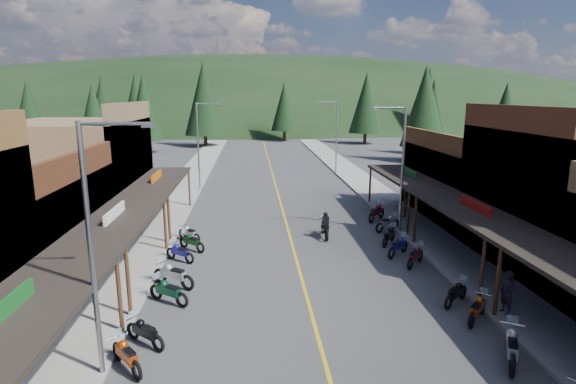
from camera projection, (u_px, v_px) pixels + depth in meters
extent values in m
plane|color=#38383A|center=(304.00, 288.00, 20.57)|extent=(220.00, 220.00, 0.00)
cube|color=gold|center=(278.00, 194.00, 40.04)|extent=(0.15, 90.00, 0.01)
cube|color=gray|center=(179.00, 195.00, 39.33)|extent=(3.40, 94.00, 0.15)
cube|color=gray|center=(374.00, 191.00, 40.72)|extent=(3.40, 94.00, 0.15)
cube|color=black|center=(5.00, 321.00, 11.54)|extent=(3.20, 10.20, 0.18)
cylinder|color=#472D19|center=(120.00, 296.00, 16.36)|extent=(0.16, 0.16, 3.00)
cube|color=#14591E|center=(4.00, 314.00, 11.49)|extent=(0.12, 3.00, 0.70)
cube|color=#3F2111|center=(83.00, 218.00, 20.75)|extent=(0.30, 9.00, 6.20)
cube|color=black|center=(115.00, 219.00, 20.88)|extent=(3.20, 9.00, 0.18)
cylinder|color=#472D19|center=(128.00, 283.00, 17.53)|extent=(0.16, 0.16, 3.00)
cylinder|color=#472D19|center=(165.00, 226.00, 25.12)|extent=(0.16, 0.16, 3.00)
cube|color=silver|center=(115.00, 215.00, 20.84)|extent=(0.12, 3.00, 0.70)
cube|color=brown|center=(75.00, 175.00, 29.70)|extent=(8.00, 10.20, 7.00)
cube|color=brown|center=(134.00, 165.00, 29.88)|extent=(0.30, 10.20, 8.20)
cube|color=black|center=(157.00, 181.00, 30.23)|extent=(3.20, 10.20, 0.18)
cylinder|color=#472D19|center=(169.00, 220.00, 26.29)|extent=(0.16, 0.16, 3.00)
cylinder|color=#472D19|center=(189.00, 188.00, 35.05)|extent=(0.16, 0.16, 3.00)
cube|color=#CC590C|center=(157.00, 178.00, 30.19)|extent=(0.12, 3.00, 0.70)
cylinder|color=#472D19|center=(498.00, 283.00, 17.51)|extent=(0.16, 0.16, 3.00)
cube|color=#562B19|center=(505.00, 189.00, 22.16)|extent=(0.30, 9.00, 8.20)
cube|color=black|center=(475.00, 212.00, 22.28)|extent=(3.20, 9.00, 0.18)
cylinder|color=#472D19|center=(482.00, 271.00, 18.68)|extent=(0.16, 0.16, 3.00)
cylinder|color=#472D19|center=(415.00, 220.00, 26.27)|extent=(0.16, 0.16, 3.00)
cube|color=#B2140F|center=(475.00, 208.00, 22.23)|extent=(0.12, 3.00, 0.70)
cube|color=#4C2D16|center=(480.00, 183.00, 32.16)|extent=(8.00, 10.20, 5.00)
cube|color=#4C2D16|center=(428.00, 175.00, 31.72)|extent=(0.30, 10.20, 6.20)
cube|color=black|center=(408.00, 177.00, 31.62)|extent=(3.20, 10.20, 0.18)
cylinder|color=#472D19|center=(408.00, 215.00, 27.44)|extent=(0.16, 0.16, 3.00)
cylinder|color=#472D19|center=(370.00, 185.00, 36.21)|extent=(0.16, 0.16, 3.00)
cube|color=#14591E|center=(408.00, 174.00, 31.58)|extent=(0.12, 3.00, 0.70)
cylinder|color=gray|center=(91.00, 256.00, 13.30)|extent=(0.16, 0.16, 8.00)
cylinder|color=gray|center=(115.00, 124.00, 12.55)|extent=(2.00, 0.10, 0.10)
cube|color=gray|center=(148.00, 125.00, 12.63)|extent=(0.35, 0.18, 0.12)
cylinder|color=gray|center=(198.00, 147.00, 40.56)|extent=(0.16, 0.16, 8.00)
cylinder|color=gray|center=(208.00, 103.00, 39.81)|extent=(2.00, 0.10, 0.10)
cube|color=gray|center=(218.00, 104.00, 39.89)|extent=(0.35, 0.18, 0.12)
cylinder|color=gray|center=(402.00, 171.00, 28.07)|extent=(0.16, 0.16, 8.00)
cylinder|color=gray|center=(390.00, 108.00, 27.16)|extent=(2.00, 0.10, 0.10)
cube|color=gray|center=(375.00, 109.00, 27.10)|extent=(0.35, 0.18, 0.12)
cylinder|color=gray|center=(337.00, 138.00, 49.49)|extent=(0.16, 0.16, 8.00)
cylinder|color=gray|center=(328.00, 102.00, 48.58)|extent=(2.00, 0.10, 0.10)
cube|color=gray|center=(320.00, 102.00, 48.52)|extent=(0.35, 0.18, 0.12)
ellipsoid|color=black|center=(258.00, 120.00, 152.01)|extent=(310.00, 140.00, 60.00)
cylinder|color=black|center=(33.00, 140.00, 77.52)|extent=(0.60, 0.60, 2.00)
cone|color=black|center=(29.00, 107.00, 76.34)|extent=(5.04, 5.04, 9.00)
cylinder|color=black|center=(138.00, 135.00, 86.59)|extent=(0.60, 0.60, 2.00)
cone|color=black|center=(136.00, 102.00, 85.25)|extent=(5.88, 5.88, 10.50)
cylinder|color=black|center=(206.00, 141.00, 76.02)|extent=(0.60, 0.60, 2.00)
cone|color=black|center=(204.00, 98.00, 74.53)|extent=(6.72, 6.72, 12.00)
cylinder|color=black|center=(284.00, 136.00, 84.93)|extent=(0.60, 0.60, 2.00)
cone|color=black|center=(284.00, 106.00, 83.76)|extent=(5.04, 5.04, 9.00)
cylinder|color=black|center=(365.00, 138.00, 80.21)|extent=(0.60, 0.60, 2.00)
cone|color=black|center=(366.00, 103.00, 78.88)|extent=(5.88, 5.88, 10.50)
cylinder|color=black|center=(426.00, 132.00, 93.18)|extent=(0.60, 0.60, 2.00)
cone|color=black|center=(428.00, 98.00, 91.68)|extent=(6.72, 6.72, 12.00)
cylinder|color=black|center=(503.00, 135.00, 86.35)|extent=(0.60, 0.60, 2.00)
cone|color=black|center=(505.00, 106.00, 85.18)|extent=(5.04, 5.04, 9.00)
cylinder|color=black|center=(106.00, 133.00, 91.79)|extent=(0.60, 0.60, 2.00)
cone|color=black|center=(103.00, 101.00, 90.45)|extent=(5.88, 5.88, 10.50)
cylinder|color=black|center=(98.00, 156.00, 57.54)|extent=(0.60, 0.60, 2.00)
cone|color=black|center=(94.00, 116.00, 56.47)|extent=(4.48, 4.48, 8.00)
cylinder|color=black|center=(430.00, 148.00, 66.09)|extent=(0.60, 0.60, 2.00)
cone|color=black|center=(433.00, 110.00, 64.94)|extent=(4.93, 4.93, 8.80)
cylinder|color=black|center=(147.00, 146.00, 67.59)|extent=(0.60, 0.60, 2.00)
cone|color=black|center=(144.00, 107.00, 66.36)|extent=(5.38, 5.38, 9.60)
cylinder|color=black|center=(421.00, 154.00, 58.95)|extent=(0.60, 0.60, 2.00)
cone|color=black|center=(425.00, 106.00, 57.63)|extent=(5.82, 5.82, 10.40)
imported|color=black|center=(507.00, 292.00, 17.74)|extent=(0.53, 0.72, 1.80)
imported|color=brown|center=(404.00, 204.00, 31.86)|extent=(1.06, 0.93, 1.90)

